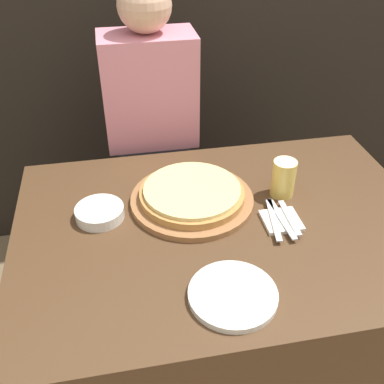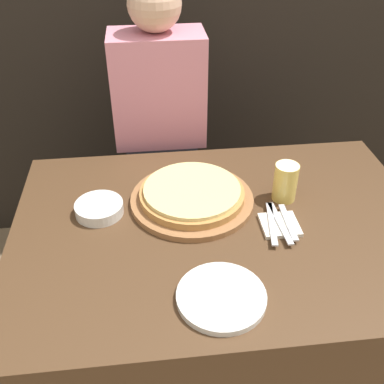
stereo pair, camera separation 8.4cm
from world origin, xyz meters
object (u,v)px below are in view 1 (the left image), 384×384
(dinner_plate, at_px, (233,295))
(diner_person, at_px, (153,154))
(spoon, at_px, (290,217))
(dinner_knife, at_px, (282,218))
(pizza_on_board, at_px, (192,196))
(side_bowl, at_px, (100,213))
(beer_glass, at_px, (284,177))
(fork, at_px, (274,219))

(dinner_plate, bearing_deg, diner_person, 96.53)
(spoon, bearing_deg, dinner_knife, -180.00)
(dinner_plate, distance_m, dinner_knife, 0.34)
(dinner_knife, bearing_deg, dinner_plate, -130.63)
(spoon, bearing_deg, dinner_plate, -133.71)
(pizza_on_board, distance_m, side_bowl, 0.29)
(beer_glass, bearing_deg, dinner_plate, -124.44)
(side_bowl, distance_m, fork, 0.53)
(dinner_knife, bearing_deg, fork, 180.00)
(dinner_plate, bearing_deg, beer_glass, 55.56)
(fork, height_order, dinner_knife, same)
(dinner_plate, distance_m, side_bowl, 0.50)
(dinner_plate, distance_m, diner_person, 0.88)
(side_bowl, bearing_deg, pizza_on_board, 4.45)
(dinner_plate, relative_size, dinner_knife, 1.14)
(side_bowl, distance_m, diner_person, 0.55)
(dinner_knife, distance_m, diner_person, 0.70)
(dinner_plate, xyz_separation_m, side_bowl, (-0.32, 0.38, 0.01))
(dinner_knife, bearing_deg, spoon, 0.00)
(beer_glass, bearing_deg, diner_person, 127.51)
(pizza_on_board, height_order, dinner_knife, pizza_on_board)
(beer_glass, xyz_separation_m, dinner_plate, (-0.27, -0.39, -0.06))
(beer_glass, relative_size, spoon, 0.75)
(dinner_plate, xyz_separation_m, fork, (0.19, 0.26, 0.01))
(beer_glass, xyz_separation_m, diner_person, (-0.37, 0.48, -0.16))
(side_bowl, relative_size, dinner_knife, 0.75)
(fork, xyz_separation_m, diner_person, (-0.29, 0.62, -0.10))
(pizza_on_board, xyz_separation_m, diner_person, (-0.07, 0.47, -0.12))
(dinner_plate, relative_size, side_bowl, 1.51)
(fork, bearing_deg, spoon, 0.00)
(dinner_plate, height_order, spoon, dinner_plate)
(side_bowl, xyz_separation_m, spoon, (0.56, -0.13, -0.00))
(beer_glass, xyz_separation_m, dinner_knife, (-0.05, -0.14, -0.05))
(diner_person, bearing_deg, side_bowl, -113.69)
(dinner_plate, relative_size, spoon, 1.34)
(spoon, bearing_deg, fork, -180.00)
(side_bowl, bearing_deg, dinner_knife, -13.28)
(fork, bearing_deg, side_bowl, 166.10)
(dinner_knife, relative_size, diner_person, 0.15)
(fork, relative_size, diner_person, 0.15)
(dinner_knife, bearing_deg, pizza_on_board, 148.76)
(dinner_knife, bearing_deg, beer_glass, 69.96)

